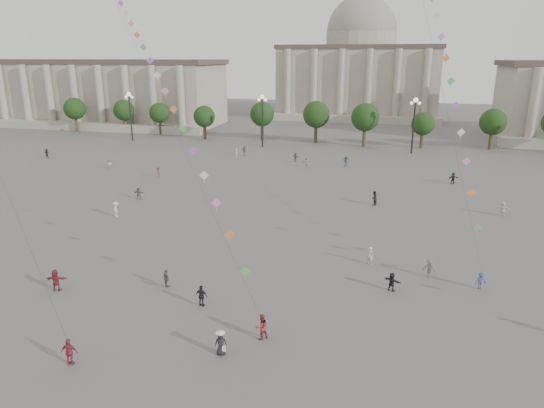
# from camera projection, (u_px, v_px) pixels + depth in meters

# --- Properties ---
(ground) EXTENTS (360.00, 360.00, 0.00)m
(ground) POSITION_uv_depth(u_px,v_px,m) (210.00, 337.00, 32.76)
(ground) COLOR #5D5A57
(ground) RESTS_ON ground
(hall_west) EXTENTS (84.00, 26.22, 17.20)m
(hall_west) POSITION_uv_depth(u_px,v_px,m) (76.00, 92.00, 134.60)
(hall_west) COLOR #9E9484
(hall_west) RESTS_ON ground
(hall_central) EXTENTS (48.30, 34.30, 35.50)m
(hall_central) POSITION_uv_depth(u_px,v_px,m) (359.00, 69.00, 148.48)
(hall_central) COLOR #9E9484
(hall_central) RESTS_ON ground
(tree_row) EXTENTS (137.12, 5.12, 8.00)m
(tree_row) POSITION_uv_depth(u_px,v_px,m) (340.00, 118.00, 103.55)
(tree_row) COLOR #382B1C
(tree_row) RESTS_ON ground
(lamp_post_far_west) EXTENTS (2.00, 0.90, 10.65)m
(lamp_post_far_west) POSITION_uv_depth(u_px,v_px,m) (130.00, 107.00, 105.87)
(lamp_post_far_west) COLOR #262628
(lamp_post_far_west) RESTS_ON ground
(lamp_post_mid_west) EXTENTS (2.00, 0.90, 10.65)m
(lamp_post_mid_west) POSITION_uv_depth(u_px,v_px,m) (262.00, 111.00, 98.99)
(lamp_post_mid_west) COLOR #262628
(lamp_post_mid_west) RESTS_ON ground
(lamp_post_mid_east) EXTENTS (2.00, 0.90, 10.65)m
(lamp_post_mid_east) POSITION_uv_depth(u_px,v_px,m) (414.00, 115.00, 92.11)
(lamp_post_mid_east) COLOR #262628
(lamp_post_mid_east) RESTS_ON ground
(person_crowd_0) EXTENTS (1.18, 0.77, 1.87)m
(person_crowd_0) POSITION_uv_depth(u_px,v_px,m) (346.00, 161.00, 83.07)
(person_crowd_0) COLOR #395E80
(person_crowd_0) RESTS_ON ground
(person_crowd_1) EXTENTS (0.99, 0.98, 1.62)m
(person_crowd_1) POSITION_uv_depth(u_px,v_px,m) (110.00, 164.00, 81.51)
(person_crowd_1) COLOR silver
(person_crowd_1) RESTS_ON ground
(person_crowd_3) EXTENTS (1.49, 1.08, 1.56)m
(person_crowd_3) POSITION_uv_depth(u_px,v_px,m) (392.00, 282.00, 39.05)
(person_crowd_3) COLOR black
(person_crowd_3) RESTS_ON ground
(person_crowd_4) EXTENTS (1.61, 1.44, 1.78)m
(person_crowd_4) POSITION_uv_depth(u_px,v_px,m) (307.00, 162.00, 82.02)
(person_crowd_4) COLOR #B5B4B0
(person_crowd_4) RESTS_ON ground
(person_crowd_6) EXTENTS (1.22, 0.95, 1.66)m
(person_crowd_6) POSITION_uv_depth(u_px,v_px,m) (429.00, 268.00, 41.40)
(person_crowd_6) COLOR #5D5D62
(person_crowd_6) RESTS_ON ground
(person_crowd_7) EXTENTS (1.67, 0.61, 1.77)m
(person_crowd_7) POSITION_uv_depth(u_px,v_px,m) (503.00, 209.00, 57.25)
(person_crowd_7) COLOR silver
(person_crowd_7) RESTS_ON ground
(person_crowd_9) EXTENTS (1.64, 1.02, 1.69)m
(person_crowd_9) POSITION_uv_depth(u_px,v_px,m) (453.00, 178.00, 71.65)
(person_crowd_9) COLOR #222328
(person_crowd_9) RESTS_ON ground
(person_crowd_10) EXTENTS (0.51, 0.65, 1.58)m
(person_crowd_10) POSITION_uv_depth(u_px,v_px,m) (237.00, 153.00, 90.58)
(person_crowd_10) COLOR silver
(person_crowd_10) RESTS_ON ground
(person_crowd_12) EXTENTS (1.56, 1.25, 1.66)m
(person_crowd_12) POSITION_uv_depth(u_px,v_px,m) (296.00, 157.00, 86.67)
(person_crowd_12) COLOR slate
(person_crowd_12) RESTS_ON ground
(person_crowd_13) EXTENTS (0.73, 0.67, 1.67)m
(person_crowd_13) POSITION_uv_depth(u_px,v_px,m) (370.00, 256.00, 44.02)
(person_crowd_13) COLOR beige
(person_crowd_13) RESTS_ON ground
(person_crowd_16) EXTENTS (1.12, 0.52, 1.87)m
(person_crowd_16) POSITION_uv_depth(u_px,v_px,m) (244.00, 151.00, 91.81)
(person_crowd_16) COLOR slate
(person_crowd_16) RESTS_ON ground
(person_crowd_17) EXTENTS (1.08, 1.20, 1.62)m
(person_crowd_17) POSITION_uv_depth(u_px,v_px,m) (159.00, 172.00, 75.64)
(person_crowd_17) COLOR brown
(person_crowd_17) RESTS_ON ground
(person_crowd_18) EXTENTS (1.20, 1.31, 1.77)m
(person_crowd_18) POSITION_uv_depth(u_px,v_px,m) (116.00, 209.00, 57.13)
(person_crowd_18) COLOR white
(person_crowd_18) RESTS_ON ground
(person_crowd_19) EXTENTS (0.90, 0.73, 1.74)m
(person_crowd_19) POSITION_uv_depth(u_px,v_px,m) (47.00, 153.00, 89.72)
(person_crowd_19) COLOR black
(person_crowd_19) RESTS_ON ground
(person_crowd_20) EXTENTS (1.46, 0.50, 1.56)m
(person_crowd_20) POSITION_uv_depth(u_px,v_px,m) (139.00, 193.00, 64.12)
(person_crowd_20) COLOR slate
(person_crowd_20) RESTS_ON ground
(person_crowd_21) EXTENTS (1.05, 1.13, 1.85)m
(person_crowd_21) POSITION_uv_depth(u_px,v_px,m) (374.00, 198.00, 61.40)
(person_crowd_21) COLOR black
(person_crowd_21) RESTS_ON ground
(tourist_0) EXTENTS (1.09, 0.56, 1.78)m
(tourist_0) POSITION_uv_depth(u_px,v_px,m) (70.00, 352.00, 29.61)
(tourist_0) COLOR maroon
(tourist_0) RESTS_ON ground
(tourist_2) EXTENTS (1.76, 0.93, 1.81)m
(tourist_2) POSITION_uv_depth(u_px,v_px,m) (56.00, 280.00, 39.05)
(tourist_2) COLOR maroon
(tourist_2) RESTS_ON ground
(tourist_3) EXTENTS (0.99, 0.88, 1.61)m
(tourist_3) POSITION_uv_depth(u_px,v_px,m) (166.00, 278.00, 39.60)
(tourist_3) COLOR slate
(tourist_3) RESTS_ON ground
(tourist_4) EXTENTS (1.04, 0.53, 1.70)m
(tourist_4) POSITION_uv_depth(u_px,v_px,m) (202.00, 296.00, 36.59)
(tourist_4) COLOR black
(tourist_4) RESTS_ON ground
(kite_flyer_0) EXTENTS (1.11, 1.11, 1.81)m
(kite_flyer_0) POSITION_uv_depth(u_px,v_px,m) (262.00, 327.00, 32.35)
(kite_flyer_0) COLOR maroon
(kite_flyer_0) RESTS_ON ground
(kite_flyer_1) EXTENTS (1.09, 0.89, 1.48)m
(kite_flyer_1) POSITION_uv_depth(u_px,v_px,m) (481.00, 281.00, 39.28)
(kite_flyer_1) COLOR navy
(kite_flyer_1) RESTS_ON ground
(hat_person) EXTENTS (0.91, 0.76, 1.69)m
(hat_person) POSITION_uv_depth(u_px,v_px,m) (221.00, 343.00, 30.63)
(hat_person) COLOR black
(hat_person) RESTS_ON ground
(kite_train_west) EXTENTS (39.16, 45.32, 70.13)m
(kite_train_west) POSITION_uv_depth(u_px,v_px,m) (138.00, 41.00, 54.30)
(kite_train_west) COLOR #3F3F3F
(kite_train_west) RESTS_ON ground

